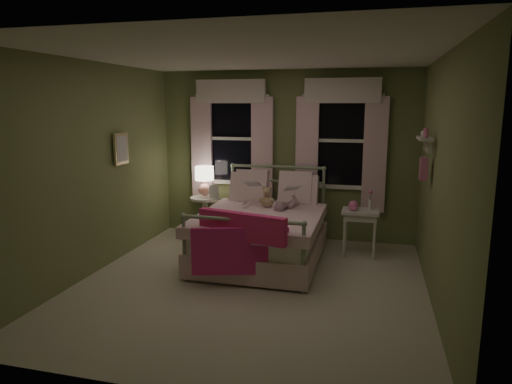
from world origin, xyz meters
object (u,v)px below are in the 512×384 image
(teddy_bear, at_px, (267,199))
(table_lamp, at_px, (204,178))
(child_left, at_px, (251,188))
(child_right, at_px, (289,186))
(nightstand_right, at_px, (360,217))
(bed, at_px, (262,232))
(nightstand_left, at_px, (205,211))

(teddy_bear, bearing_deg, table_lamp, 154.80)
(table_lamp, bearing_deg, child_left, -23.70)
(child_left, distance_m, child_right, 0.56)
(table_lamp, bearing_deg, nightstand_right, -7.05)
(child_right, xyz_separation_m, nightstand_right, (0.99, 0.07, -0.41))
(teddy_bear, height_order, table_lamp, table_lamp)
(teddy_bear, bearing_deg, child_left, 150.50)
(table_lamp, bearing_deg, teddy_bear, -25.20)
(table_lamp, xyz_separation_m, nightstand_right, (2.40, -0.30, -0.40))
(bed, xyz_separation_m, child_right, (0.28, 0.42, 0.57))
(child_left, distance_m, nightstand_left, 1.04)
(child_left, bearing_deg, nightstand_right, -174.86)
(bed, xyz_separation_m, child_left, (-0.28, 0.42, 0.52))
(child_left, relative_size, teddy_bear, 2.19)
(bed, distance_m, table_lamp, 1.49)
(child_right, height_order, table_lamp, child_right)
(bed, bearing_deg, nightstand_left, 144.85)
(nightstand_left, bearing_deg, teddy_bear, -25.20)
(bed, relative_size, table_lamp, 4.39)
(teddy_bear, bearing_deg, child_right, 29.50)
(child_left, xyz_separation_m, table_lamp, (-0.85, 0.37, 0.05))
(bed, bearing_deg, nightstand_right, 21.27)
(nightstand_left, height_order, table_lamp, table_lamp)
(nightstand_left, height_order, nightstand_right, same)
(nightstand_right, bearing_deg, child_left, -177.26)
(teddy_bear, height_order, nightstand_left, teddy_bear)
(bed, relative_size, teddy_bear, 6.68)
(table_lamp, bearing_deg, child_right, -14.79)
(nightstand_right, bearing_deg, nightstand_left, 172.95)
(bed, height_order, nightstand_right, bed)
(nightstand_left, bearing_deg, child_right, -14.79)
(child_left, xyz_separation_m, nightstand_left, (-0.85, 0.37, -0.49))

